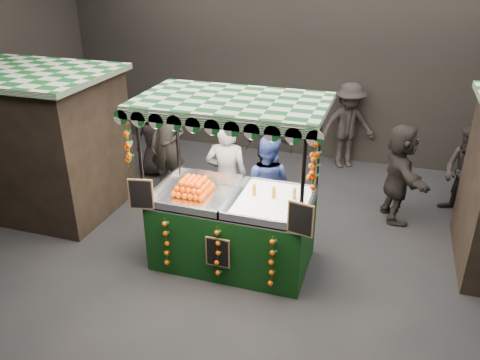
% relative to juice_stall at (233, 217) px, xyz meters
% --- Properties ---
extents(ground, '(12.00, 12.00, 0.00)m').
position_rel_juice_stall_xyz_m(ground, '(0.35, -0.26, -0.82)').
color(ground, black).
rests_on(ground, ground).
extents(market_hall, '(12.10, 10.10, 5.05)m').
position_rel_juice_stall_xyz_m(market_hall, '(0.35, -0.26, 2.56)').
color(market_hall, black).
rests_on(market_hall, ground).
extents(neighbour_stall_left, '(3.00, 2.20, 2.60)m').
position_rel_juice_stall_xyz_m(neighbour_stall_left, '(-4.05, 0.74, 0.49)').
color(neighbour_stall_left, black).
rests_on(neighbour_stall_left, ground).
extents(juice_stall, '(2.73, 1.60, 2.64)m').
position_rel_juice_stall_xyz_m(juice_stall, '(0.00, 0.00, 0.00)').
color(juice_stall, black).
rests_on(juice_stall, ground).
extents(vendor_grey, '(0.79, 0.58, 1.97)m').
position_rel_juice_stall_xyz_m(vendor_grey, '(-0.43, 0.97, 0.17)').
color(vendor_grey, gray).
rests_on(vendor_grey, ground).
extents(vendor_blue, '(0.92, 0.75, 1.76)m').
position_rel_juice_stall_xyz_m(vendor_blue, '(0.24, 1.10, 0.06)').
color(vendor_blue, navy).
rests_on(vendor_blue, ground).
extents(shopper_0, '(0.76, 0.55, 1.94)m').
position_rel_juice_stall_xyz_m(shopper_0, '(-2.04, 2.03, 0.15)').
color(shopper_0, '#2E2925').
rests_on(shopper_0, ground).
extents(shopper_1, '(1.05, 1.06, 1.73)m').
position_rel_juice_stall_xyz_m(shopper_1, '(3.49, 2.66, 0.04)').
color(shopper_1, black).
rests_on(shopper_1, ground).
extents(shopper_2, '(0.97, 0.42, 1.64)m').
position_rel_juice_stall_xyz_m(shopper_2, '(-0.18, 2.84, 0.00)').
color(shopper_2, '#2E2825').
rests_on(shopper_2, ground).
extents(shopper_3, '(1.43, 1.21, 1.92)m').
position_rel_juice_stall_xyz_m(shopper_3, '(1.22, 4.34, 0.14)').
color(shopper_3, black).
rests_on(shopper_3, ground).
extents(shopper_4, '(0.92, 0.79, 1.59)m').
position_rel_juice_stall_xyz_m(shopper_4, '(-2.68, 2.67, -0.03)').
color(shopper_4, black).
rests_on(shopper_4, ground).
extents(shopper_5, '(1.02, 1.76, 1.81)m').
position_rel_juice_stall_xyz_m(shopper_5, '(2.36, 2.22, 0.09)').
color(shopper_5, black).
rests_on(shopper_5, ground).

